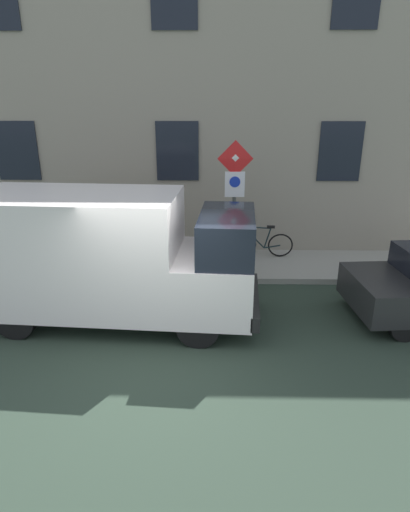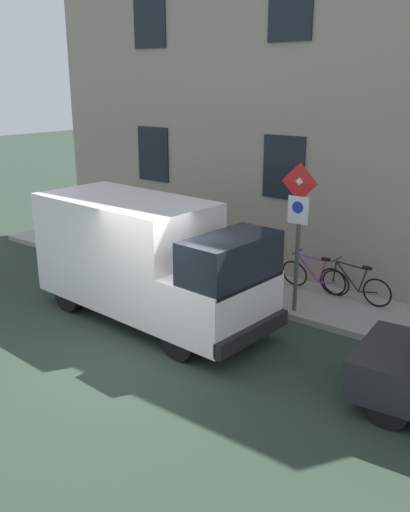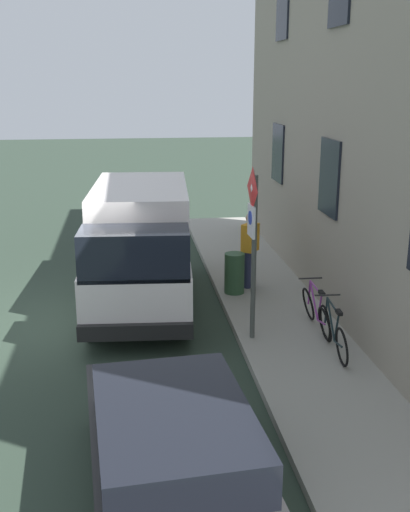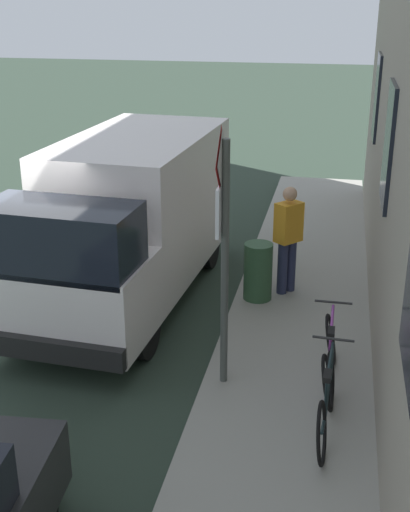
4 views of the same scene
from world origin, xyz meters
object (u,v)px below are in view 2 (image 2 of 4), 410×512
at_px(pedestrian, 204,241).
at_px(litter_bin, 205,266).
at_px(delivery_van, 146,258).
at_px(sign_post_stacked, 298,217).
at_px(bicycle_black, 354,285).
at_px(bicycle_purple, 314,276).

height_order(pedestrian, litter_bin, pedestrian).
bearing_deg(delivery_van, sign_post_stacked, 41.99).
bearing_deg(litter_bin, delivery_van, -178.77).
bearing_deg(litter_bin, bicycle_black, -70.40).
distance_m(bicycle_purple, litter_bin, 2.56).
relative_size(sign_post_stacked, bicycle_purple, 1.77).
bearing_deg(sign_post_stacked, pedestrian, 79.02).
bearing_deg(pedestrian, delivery_van, -130.37).
bearing_deg(litter_bin, bicycle_purple, -63.14).
bearing_deg(delivery_van, bicycle_black, 48.77).
height_order(bicycle_purple, pedestrian, pedestrian).
bearing_deg(pedestrian, bicycle_purple, -33.57).
bearing_deg(bicycle_purple, bicycle_black, -179.63).
xyz_separation_m(delivery_van, bicycle_purple, (3.20, -2.24, -0.82)).
relative_size(sign_post_stacked, bicycle_black, 1.76).
height_order(delivery_van, bicycle_purple, delivery_van).
height_order(delivery_van, pedestrian, delivery_van).
relative_size(pedestrian, litter_bin, 1.91).
bearing_deg(bicycle_black, delivery_van, 48.07).
relative_size(delivery_van, pedestrian, 3.17).
relative_size(bicycle_purple, pedestrian, 0.99).
relative_size(bicycle_black, pedestrian, 1.00).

